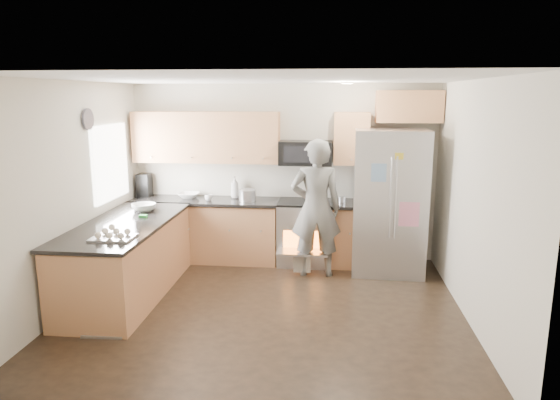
# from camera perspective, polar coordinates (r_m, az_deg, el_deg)

# --- Properties ---
(ground) EXTENTS (4.50, 4.50, 0.00)m
(ground) POSITION_cam_1_polar(r_m,az_deg,el_deg) (5.94, -1.63, -12.29)
(ground) COLOR black
(ground) RESTS_ON ground
(room_shell) EXTENTS (4.54, 4.04, 2.62)m
(room_shell) POSITION_cam_1_polar(r_m,az_deg,el_deg) (5.49, -2.09, 3.95)
(room_shell) COLOR beige
(room_shell) RESTS_ON ground
(back_cabinet_run) EXTENTS (4.45, 0.64, 2.50)m
(back_cabinet_run) POSITION_cam_1_polar(r_m,az_deg,el_deg) (7.39, -4.41, 0.38)
(back_cabinet_run) COLOR #C37D4E
(back_cabinet_run) RESTS_ON ground
(peninsula) EXTENTS (0.96, 2.36, 1.02)m
(peninsula) POSITION_cam_1_polar(r_m,az_deg,el_deg) (6.45, -17.05, -6.44)
(peninsula) COLOR #C37D4E
(peninsula) RESTS_ON ground
(stove_range) EXTENTS (0.76, 0.97, 1.79)m
(stove_range) POSITION_cam_1_polar(r_m,az_deg,el_deg) (7.29, 2.82, -2.08)
(stove_range) COLOR #B7B7BC
(stove_range) RESTS_ON ground
(refrigerator) EXTENTS (1.00, 0.80, 1.99)m
(refrigerator) POSITION_cam_1_polar(r_m,az_deg,el_deg) (7.02, 12.37, -0.24)
(refrigerator) COLOR #B7B7BC
(refrigerator) RESTS_ON ground
(person) EXTENTS (0.72, 0.50, 1.88)m
(person) POSITION_cam_1_polar(r_m,az_deg,el_deg) (6.74, 4.12, -0.95)
(person) COLOR slate
(person) RESTS_ON ground
(dish_rack) EXTENTS (0.48, 0.39, 0.28)m
(dish_rack) POSITION_cam_1_polar(r_m,az_deg,el_deg) (5.69, -18.99, -13.27)
(dish_rack) COLOR #B7B7BC
(dish_rack) RESTS_ON ground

